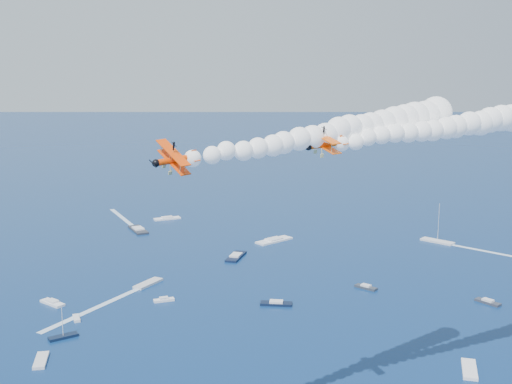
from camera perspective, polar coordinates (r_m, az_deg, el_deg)
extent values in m
cube|color=silver|center=(257.62, 15.98, -4.27)|extent=(11.31, 12.56, 0.70)
cube|color=#292C37|center=(269.76, -10.53, -3.35)|extent=(9.03, 15.81, 0.70)
cube|color=silver|center=(203.33, -9.66, -8.08)|extent=(9.50, 10.58, 0.70)
cube|color=black|center=(184.10, 1.83, -9.99)|extent=(9.51, 5.23, 0.70)
cube|color=white|center=(287.54, -7.97, -2.38)|extent=(12.32, 6.61, 0.70)
cube|color=white|center=(188.61, -8.27, -9.58)|extent=(6.17, 2.94, 0.70)
cube|color=white|center=(193.53, -17.80, -9.46)|extent=(7.79, 8.14, 0.70)
cube|color=silver|center=(158.89, -18.74, -14.12)|extent=(2.89, 8.41, 0.70)
cube|color=#313541|center=(196.77, 20.09, -9.27)|extent=(5.72, 7.48, 0.70)
cube|color=white|center=(154.55, 18.61, -14.85)|extent=(6.87, 10.21, 0.70)
cube|color=white|center=(249.01, 1.64, -4.37)|extent=(15.92, 12.57, 0.70)
cube|color=black|center=(228.11, -1.81, -5.81)|extent=(9.29, 13.58, 0.70)
cube|color=black|center=(169.95, -16.91, -12.32)|extent=(7.51, 5.06, 0.70)
cube|color=white|center=(180.57, -15.82, -10.84)|extent=(2.61, 5.19, 0.70)
cube|color=#2E343E|center=(199.82, 9.84, -8.43)|extent=(6.28, 6.81, 0.70)
cube|color=white|center=(248.34, 21.27, -5.25)|extent=(25.55, 30.73, 0.04)
cube|color=white|center=(294.79, -11.94, -2.24)|extent=(13.07, 36.91, 0.04)
cube|color=white|center=(186.50, -14.48, -10.17)|extent=(25.48, 30.78, 0.04)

